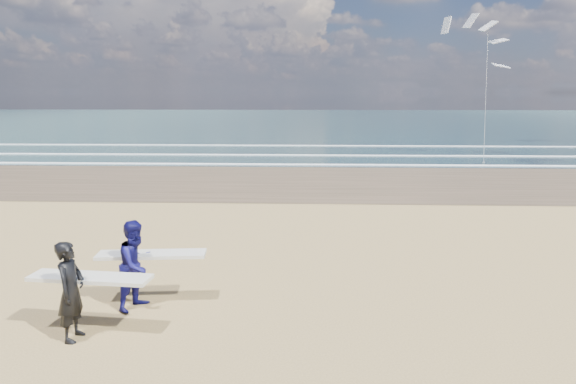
{
  "coord_description": "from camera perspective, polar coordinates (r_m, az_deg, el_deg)",
  "views": [
    {
      "loc": [
        2.94,
        -7.53,
        4.27
      ],
      "look_at": [
        2.38,
        6.0,
        1.64
      ],
      "focal_mm": 32.0,
      "sensor_mm": 36.0,
      "label": 1
    }
  ],
  "objects": [
    {
      "name": "surfer_near",
      "position": [
        9.83,
        -22.72,
        -9.92
      ],
      "size": [
        2.24,
        1.04,
        1.78
      ],
      "color": "black",
      "rests_on": "ground"
    },
    {
      "name": "foam_breakers",
      "position": [
        39.73,
        27.84,
        3.62
      ],
      "size": [
        220.0,
        11.7,
        0.05
      ],
      "color": "white",
      "rests_on": "ground"
    },
    {
      "name": "surfer_far",
      "position": [
        10.76,
        -16.36,
        -7.66
      ],
      "size": [
        2.24,
        1.26,
        1.81
      ],
      "color": "#0F0D4D",
      "rests_on": "ground"
    },
    {
      "name": "ocean",
      "position": [
        81.45,
        14.58,
        7.64
      ],
      "size": [
        220.0,
        100.0,
        0.02
      ],
      "primitive_type": "cube",
      "color": "#182F35",
      "rests_on": "ground"
    },
    {
      "name": "kite_1",
      "position": [
        35.91,
        21.18,
        11.79
      ],
      "size": [
        5.4,
        4.69,
        9.64
      ],
      "color": "slate",
      "rests_on": "ground"
    }
  ]
}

